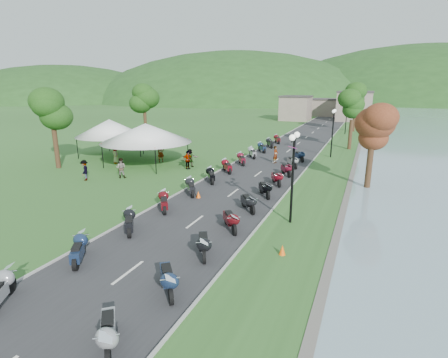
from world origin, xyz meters
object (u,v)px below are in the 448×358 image
(pedestrian_a, at_px, (161,162))
(vendor_tent_main, at_px, (147,144))
(pedestrian_b, at_px, (122,178))
(pedestrian_c, at_px, (86,180))

(pedestrian_a, bearing_deg, vendor_tent_main, -167.41)
(pedestrian_b, relative_size, pedestrian_c, 1.00)
(pedestrian_a, distance_m, pedestrian_c, 8.57)
(pedestrian_a, relative_size, pedestrian_c, 1.12)
(pedestrian_a, xyz_separation_m, pedestrian_c, (-1.87, -8.37, 0.00))
(pedestrian_a, height_order, pedestrian_b, pedestrian_a)
(vendor_tent_main, relative_size, pedestrian_c, 3.45)
(pedestrian_a, height_order, pedestrian_c, pedestrian_a)
(pedestrian_a, bearing_deg, pedestrian_b, -141.59)
(vendor_tent_main, height_order, pedestrian_a, vendor_tent_main)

